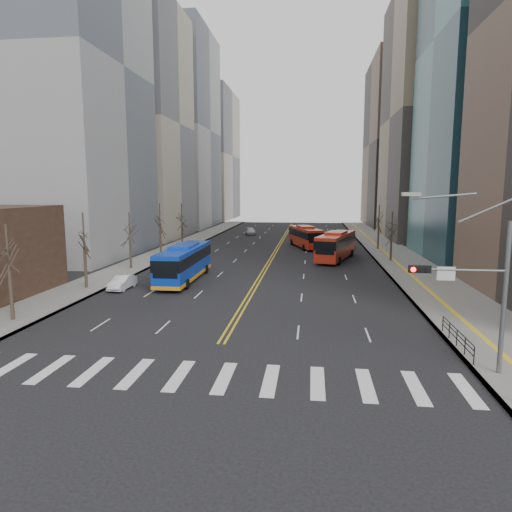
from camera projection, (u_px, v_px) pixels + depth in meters
The scene contains 16 objects.
ground at pixel (202, 377), 23.41m from camera, with size 220.00×220.00×0.00m, color black.
sidewalk_right at pixel (395, 256), 65.49m from camera, with size 7.00×130.00×0.15m, color slate.
sidewalk_left at pixel (166, 252), 69.58m from camera, with size 5.00×130.00×0.15m, color slate.
crosswalk at pixel (202, 377), 23.41m from camera, with size 26.70×4.00×0.01m.
centerline at pixel (279, 246), 77.42m from camera, with size 0.55×100.00×0.01m.
office_towers at pixel (286, 113), 87.19m from camera, with size 83.00×134.00×58.00m.
signal_mast at pixel (476, 283), 23.01m from camera, with size 5.37×0.37×9.39m.
pedestrian_railing at pixel (457, 335), 27.47m from camera, with size 0.06×6.06×1.02m.
street_trees at pixel (211, 226), 57.50m from camera, with size 35.20×47.20×7.60m.
blue_bus at pixel (184, 262), 47.86m from camera, with size 3.11×13.17×3.80m.
red_bus_near at pixel (336, 244), 61.83m from camera, with size 6.11×12.63×3.88m.
red_bus_far at pixel (305, 235), 74.76m from camera, with size 5.90×11.63×3.60m.
car_white at pixel (122, 282), 43.78m from camera, with size 1.41×4.05×1.33m, color silver.
car_dark_mid at pixel (346, 244), 74.60m from camera, with size 1.69×4.21×1.43m, color black.
car_silver at pixel (251, 231), 96.22m from camera, with size 1.94×4.76×1.38m, color #AFAFB5.
car_dark_far at pixel (336, 232), 95.66m from camera, with size 2.16×4.69×1.30m, color black.
Camera 1 is at (5.48, -21.76, 9.55)m, focal length 32.00 mm.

